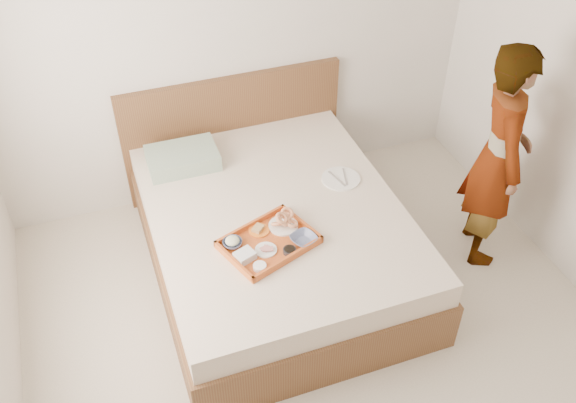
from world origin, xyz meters
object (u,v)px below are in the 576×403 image
(bed, at_px, (276,238))
(dinner_plate, at_px, (341,179))
(tray, at_px, (269,242))
(person, at_px, (498,157))

(bed, height_order, dinner_plate, dinner_plate)
(bed, xyz_separation_m, tray, (-0.14, -0.30, 0.29))
(tray, relative_size, person, 0.34)
(person, bearing_deg, tray, 111.69)
(bed, distance_m, person, 1.52)
(tray, bearing_deg, person, -19.41)
(bed, distance_m, tray, 0.44)
(bed, bearing_deg, dinner_plate, 14.03)
(bed, height_order, tray, tray)
(tray, bearing_deg, bed, 44.78)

